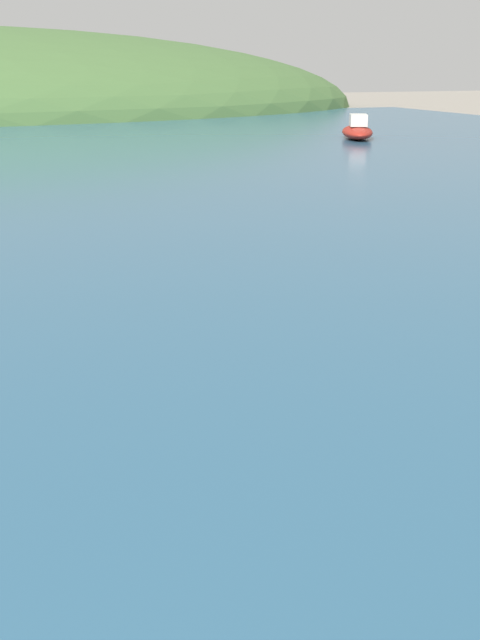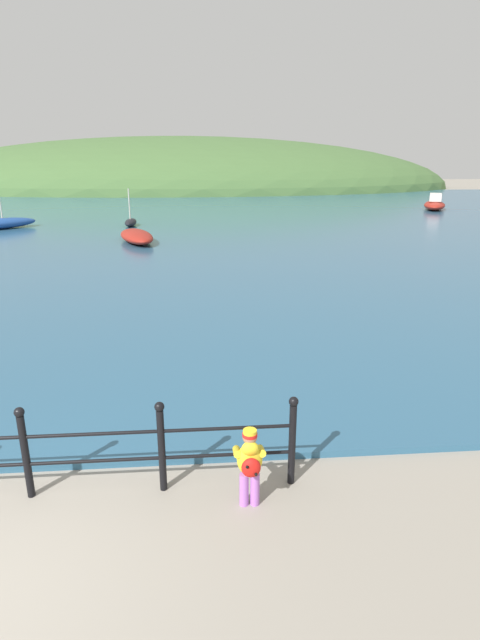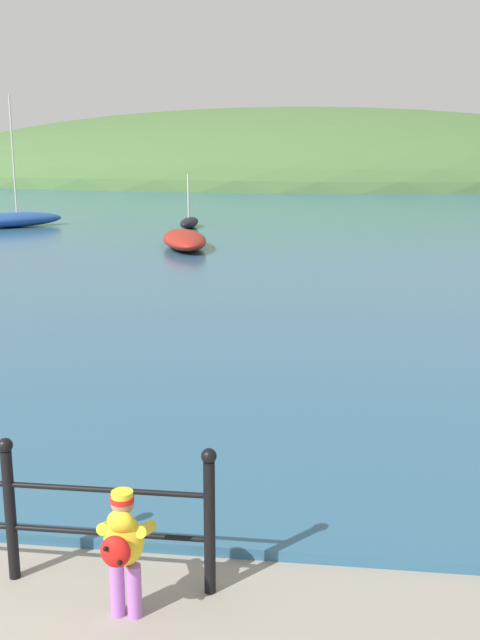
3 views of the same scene
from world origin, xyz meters
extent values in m
cube|color=#2D5B7A|center=(0.00, 32.00, 0.05)|extent=(80.00, 60.00, 0.10)
ellipsoid|color=#476B38|center=(0.00, 71.80, 0.00)|extent=(78.00, 42.90, 14.13)
cylinder|color=black|center=(0.36, 1.50, 0.55)|extent=(0.09, 0.09, 1.10)
sphere|color=black|center=(0.36, 1.50, 1.15)|extent=(0.12, 0.12, 0.12)
cylinder|color=black|center=(1.98, 1.50, 0.55)|extent=(0.09, 0.09, 1.10)
sphere|color=black|center=(1.98, 1.50, 1.15)|extent=(0.12, 0.12, 0.12)
cylinder|color=black|center=(3.59, 1.50, 0.55)|extent=(0.09, 0.09, 1.10)
sphere|color=black|center=(3.59, 1.50, 1.15)|extent=(0.12, 0.12, 0.12)
cylinder|color=black|center=(0.36, 1.50, 0.82)|extent=(6.44, 0.04, 0.04)
cylinder|color=black|center=(0.36, 1.50, 0.45)|extent=(6.44, 0.04, 0.04)
cylinder|color=#AD66C6|center=(2.95, 1.12, 0.21)|extent=(0.11, 0.11, 0.42)
cylinder|color=#AD66C6|center=(3.08, 1.12, 0.21)|extent=(0.11, 0.11, 0.42)
ellipsoid|color=yellow|center=(3.02, 1.12, 0.62)|extent=(0.30, 0.23, 0.40)
ellipsoid|color=yellow|center=(3.01, 1.06, 0.80)|extent=(0.20, 0.12, 0.18)
cylinder|color=yellow|center=(2.87, 1.22, 0.67)|extent=(0.10, 0.31, 0.19)
cylinder|color=yellow|center=(3.16, 1.21, 0.67)|extent=(0.10, 0.31, 0.19)
sphere|color=#A37556|center=(3.02, 1.12, 0.92)|extent=(0.17, 0.17, 0.17)
cylinder|color=red|center=(3.02, 1.12, 0.94)|extent=(0.17, 0.17, 0.04)
cylinder|color=yellow|center=(3.02, 1.12, 0.98)|extent=(0.16, 0.16, 0.04)
ellipsoid|color=red|center=(3.01, 0.93, 0.64)|extent=(0.22, 0.13, 0.24)
sphere|color=black|center=(2.96, 0.86, 0.70)|extent=(0.04, 0.04, 0.04)
sphere|color=black|center=(3.06, 0.86, 0.59)|extent=(0.04, 0.04, 0.04)
ellipsoid|color=maroon|center=(-0.50, 20.71, 0.39)|extent=(2.49, 4.26, 0.57)
ellipsoid|color=black|center=(-1.55, 26.96, 0.32)|extent=(0.65, 2.22, 0.43)
cylinder|color=beige|center=(-1.55, 26.84, 1.42)|extent=(0.07, 0.07, 1.77)
ellipsoid|color=maroon|center=(21.37, 35.41, 0.44)|extent=(3.27, 4.72, 0.68)
cube|color=silver|center=(21.24, 35.10, 1.08)|extent=(1.30, 1.50, 0.61)
camera|label=1|loc=(1.00, -0.88, 3.88)|focal=42.00mm
camera|label=2|loc=(2.49, -3.86, 3.94)|focal=28.00mm
camera|label=3|loc=(4.48, -3.68, 3.43)|focal=42.00mm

